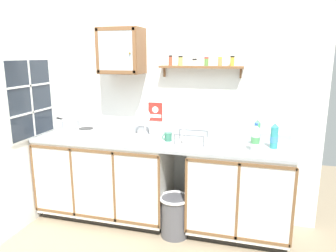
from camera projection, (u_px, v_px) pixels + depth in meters
floor at (148, 240)px, 3.18m from camera, size 5.74×5.74×0.00m
back_wall at (166, 103)px, 3.56m from camera, size 3.34×0.07×2.57m
side_wall_left at (0, 113)px, 3.01m from camera, size 0.05×3.48×2.57m
lower_cabinet_run at (106, 178)px, 3.59m from camera, size 1.48×0.63×0.91m
lower_cabinet_run_right at (239, 192)px, 3.21m from camera, size 1.00×0.63×0.91m
countertop at (158, 142)px, 3.32m from camera, size 2.70×0.65×0.03m
backsplash at (166, 131)px, 3.59m from camera, size 2.70×0.02×0.08m
sink at (142, 140)px, 3.41m from camera, size 0.53×0.42×0.45m
hot_plate_stove at (78, 132)px, 3.56m from camera, size 0.41×0.30×0.08m
saucepan at (70, 123)px, 3.58m from camera, size 0.35×0.22×0.09m
bottle_water_clear_0 at (255, 139)px, 2.93m from camera, size 0.08×0.08×0.27m
bottle_detergent_teal_1 at (274, 137)px, 3.04m from camera, size 0.07×0.07×0.27m
bottle_soda_green_2 at (257, 133)px, 3.10m from camera, size 0.06×0.06×0.29m
dish_rack at (190, 141)px, 3.21m from camera, size 0.32×0.25×0.17m
mug at (168, 137)px, 3.31m from camera, size 0.09×0.10×0.09m
wall_cabinet at (121, 51)px, 3.37m from camera, size 0.46×0.34×0.48m
spice_shelf at (200, 66)px, 3.28m from camera, size 0.88×0.14×0.23m
warning_sign at (155, 112)px, 3.58m from camera, size 0.16×0.01×0.21m
window at (31, 99)px, 3.37m from camera, size 0.03×0.71×0.86m
trash_bin at (175, 215)px, 3.22m from camera, size 0.32×0.32×0.43m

